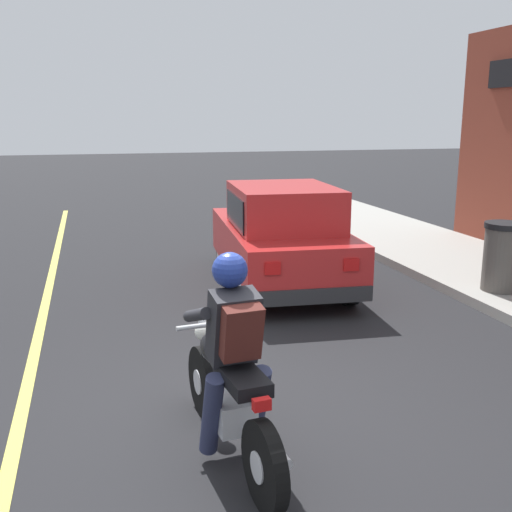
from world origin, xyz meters
TOP-DOWN VIEW (x-y plane):
  - ground_plane at (0.00, 0.00)m, footprint 80.00×80.00m
  - lane_stripe at (-1.80, 3.00)m, footprint 0.12×19.80m
  - motorcycle_with_rider at (-0.16, -0.46)m, footprint 0.61×2.02m
  - car_hatchback at (1.68, 4.05)m, footprint 1.95×3.90m
  - trash_bin at (4.48, 2.49)m, footprint 0.56×0.56m

SIDE VIEW (x-z plane):
  - ground_plane at x=0.00m, z-range 0.00..0.00m
  - lane_stripe at x=-1.80m, z-range 0.00..0.01m
  - trash_bin at x=4.48m, z-range 0.15..1.13m
  - motorcycle_with_rider at x=-0.16m, z-range -0.13..1.49m
  - car_hatchback at x=1.68m, z-range -0.02..1.55m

